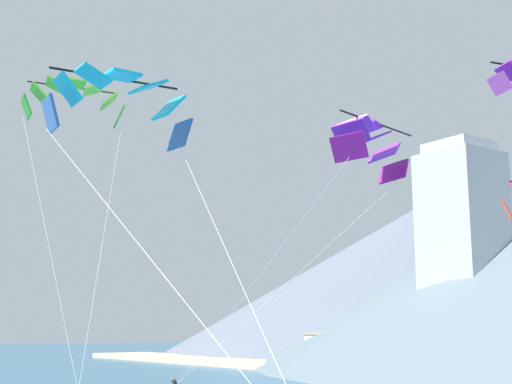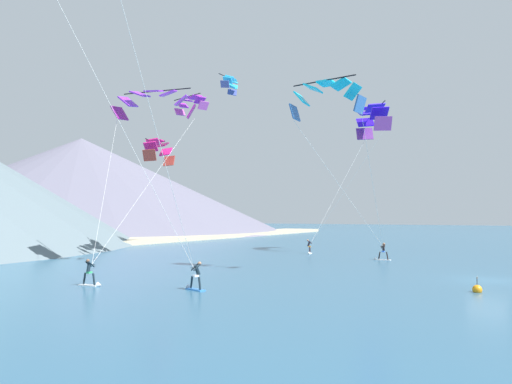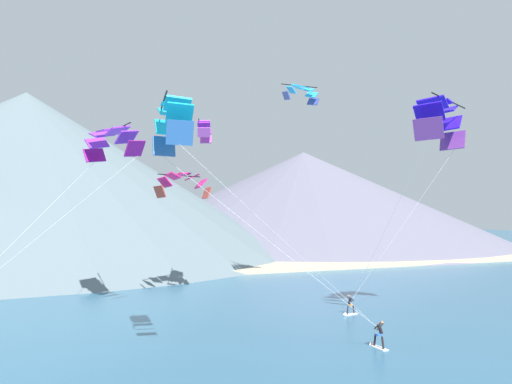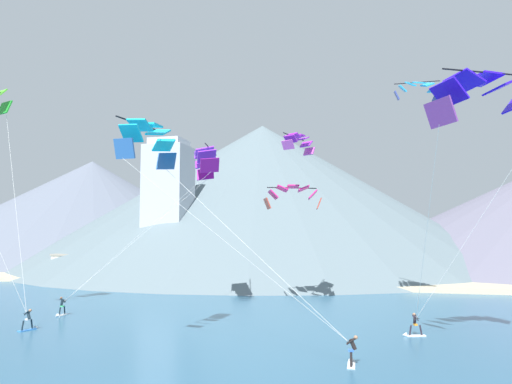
{
  "view_description": "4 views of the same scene",
  "coord_description": "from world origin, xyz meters",
  "views": [
    {
      "loc": [
        24.26,
        -0.93,
        4.72
      ],
      "look_at": [
        -0.96,
        17.58,
        10.73
      ],
      "focal_mm": 50.0,
      "sensor_mm": 36.0,
      "label": 1
    },
    {
      "loc": [
        -38.14,
        -3.07,
        4.52
      ],
      "look_at": [
        -1.46,
        17.49,
        6.47
      ],
      "focal_mm": 35.0,
      "sensor_mm": 36.0,
      "label": 2
    },
    {
      "loc": [
        -7.71,
        -16.84,
        8.76
      ],
      "look_at": [
        3.67,
        11.23,
        10.01
      ],
      "focal_mm": 35.0,
      "sensor_mm": 36.0,
      "label": 3
    },
    {
      "loc": [
        13.71,
        -19.49,
        7.53
      ],
      "look_at": [
        3.77,
        20.0,
        11.0
      ],
      "focal_mm": 35.0,
      "sensor_mm": 36.0,
      "label": 4
    }
  ],
  "objects": [
    {
      "name": "shore_building_promenade_mid",
      "position": [
        -7.4,
        55.74,
        2.91
      ],
      "size": [
        9.03,
        5.23,
        5.8
      ],
      "color": "silver",
      "rests_on": "ground"
    },
    {
      "name": "parafoil_kite_near_lead",
      "position": [
        20.18,
        13.71,
        16.14
      ],
      "size": [
        7.95,
        9.26,
        16.17
      ],
      "color": "#74358F"
    },
    {
      "name": "kitesurfer_near_lead",
      "position": [
        15.8,
        20.03,
        0.52
      ],
      "size": [
        1.78,
        0.91,
        1.75
      ],
      "color": "white",
      "rests_on": "ground"
    },
    {
      "name": "parafoil_kite_distant_high_outer",
      "position": [
        4.53,
        33.28,
        11.86
      ],
      "size": [
        6.26,
        3.67,
        2.66
      ],
      "color": "#AD3B2E"
    },
    {
      "name": "mountain_peak_west_ridge",
      "position": [
        54.27,
        102.12,
        12.5
      ],
      "size": [
        107.45,
        107.45,
        24.99
      ],
      "color": "slate",
      "rests_on": "ground"
    },
    {
      "name": "parafoil_kite_near_trail",
      "position": [
        -3.31,
        27.11,
        14.94
      ],
      "size": [
        14.36,
        8.98,
        14.76
      ],
      "color": "#8E1587"
    },
    {
      "name": "kitesurfer_far_left",
      "position": [
        11.89,
        10.51,
        0.57
      ],
      "size": [
        0.67,
        1.76,
        1.81
      ],
      "color": "white",
      "rests_on": "ground"
    },
    {
      "name": "shoreline_strip",
      "position": [
        0.0,
        54.04,
        0.35
      ],
      "size": [
        180.0,
        10.0,
        0.7
      ],
      "primitive_type": "cube",
      "color": "#BCAD8E",
      "rests_on": "ground"
    },
    {
      "name": "parafoil_kite_far_left",
      "position": [
        -1.45,
        11.07,
        13.94
      ],
      "size": [
        14.19,
        6.15,
        13.7
      ],
      "color": "#2B5DA4"
    },
    {
      "name": "shore_building_quay_east",
      "position": [
        4.14,
        56.65,
        2.25
      ],
      "size": [
        8.66,
        6.78,
        4.48
      ],
      "color": "#A89E8E",
      "rests_on": "ground"
    },
    {
      "name": "parafoil_kite_distant_low_drift",
      "position": [
        5.73,
        29.75,
        16.92
      ],
      "size": [
        2.75,
        5.23,
        1.8
      ],
      "color": "#C64EBA"
    },
    {
      "name": "parafoil_kite_distant_mid_solo",
      "position": [
        17.59,
        32.09,
        22.17
      ],
      "size": [
        4.99,
        2.83,
        2.07
      ],
      "color": "#3B4897"
    },
    {
      "name": "mountain_peak_east_shoulder",
      "position": [
        -13.33,
        94.3,
        16.67
      ],
      "size": [
        109.72,
        109.72,
        33.34
      ],
      "color": "slate",
      "rests_on": "ground"
    }
  ]
}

